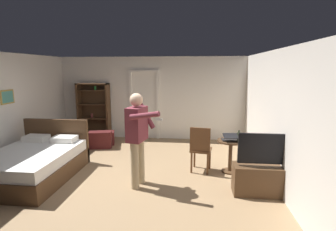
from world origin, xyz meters
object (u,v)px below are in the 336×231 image
object	(u,v)px
bookshelf	(94,109)
bed	(34,163)
wooden_chair	(201,147)
tv_flatscreen	(263,176)
suitcase_dark	(100,140)
laptop	(230,138)
person_blue_shirt	(138,133)
side_table	(230,151)
suitcase_small	(103,138)
bottle_on_table	(239,137)

from	to	relation	value
bookshelf	bed	bearing A→B (deg)	-91.50
bed	wooden_chair	world-z (taller)	bed
tv_flatscreen	suitcase_dark	size ratio (longest dim) A/B	1.80
bed	laptop	size ratio (longest dim) A/B	5.65
person_blue_shirt	tv_flatscreen	bearing A→B (deg)	-2.44
side_table	person_blue_shirt	size ratio (longest dim) A/B	0.40
bed	side_table	size ratio (longest dim) A/B	2.90
bed	suitcase_small	distance (m)	2.41
wooden_chair	suitcase_small	size ratio (longest dim) A/B	1.61
bed	wooden_chair	bearing A→B (deg)	10.28
bottle_on_table	laptop	bearing A→B (deg)	167.37
bookshelf	wooden_chair	size ratio (longest dim) A/B	1.75
person_blue_shirt	bed	bearing A→B (deg)	175.89
bed	suitcase_dark	xyz separation A→B (m)	(0.62, 2.00, -0.07)
bottle_on_table	suitcase_dark	distance (m)	3.81
bed	bottle_on_table	bearing A→B (deg)	8.29
wooden_chair	bottle_on_table	bearing A→B (deg)	-0.56
person_blue_shirt	suitcase_small	xyz separation A→B (m)	(-1.60, 2.50, -0.83)
tv_flatscreen	laptop	size ratio (longest dim) A/B	3.07
suitcase_dark	bed	bearing A→B (deg)	-118.54
bed	tv_flatscreen	world-z (taller)	tv_flatscreen
bed	suitcase_dark	distance (m)	2.09
laptop	person_blue_shirt	bearing A→B (deg)	-155.78
bookshelf	suitcase_dark	world-z (taller)	bookshelf
suitcase_dark	suitcase_small	distance (m)	0.35
bed	suitcase_dark	size ratio (longest dim) A/B	3.32
tv_flatscreen	suitcase_small	size ratio (longest dim) A/B	1.79
bookshelf	wooden_chair	xyz separation A→B (m)	(3.27, -2.40, -0.39)
bookshelf	person_blue_shirt	distance (m)	3.80
bookshelf	bottle_on_table	world-z (taller)	bookshelf
tv_flatscreen	person_blue_shirt	distance (m)	2.34
bed	tv_flatscreen	bearing A→B (deg)	-3.27
side_table	person_blue_shirt	world-z (taller)	person_blue_shirt
bottle_on_table	person_blue_shirt	size ratio (longest dim) A/B	0.14
bookshelf	suitcase_dark	bearing A→B (deg)	-61.68
tv_flatscreen	laptop	bearing A→B (deg)	117.49
bottle_on_table	person_blue_shirt	distance (m)	2.09
tv_flatscreen	bottle_on_table	distance (m)	1.02
tv_flatscreen	laptop	world-z (taller)	tv_flatscreen
laptop	bookshelf	bearing A→B (deg)	148.56
bottle_on_table	suitcase_small	xyz separation A→B (m)	(-3.53, 1.74, -0.61)
bookshelf	person_blue_shirt	size ratio (longest dim) A/B	0.99
laptop	suitcase_dark	distance (m)	3.63
suitcase_small	bottle_on_table	bearing A→B (deg)	-42.72
bookshelf	bottle_on_table	distance (m)	4.70
suitcase_small	person_blue_shirt	bearing A→B (deg)	-73.84
suitcase_small	laptop	bearing A→B (deg)	-43.33
side_table	bottle_on_table	size ratio (longest dim) A/B	2.97
laptop	person_blue_shirt	size ratio (longest dim) A/B	0.21
laptop	bottle_on_table	world-z (taller)	bottle_on_table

